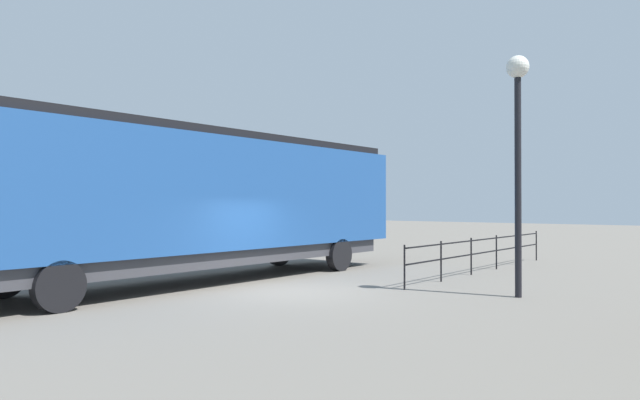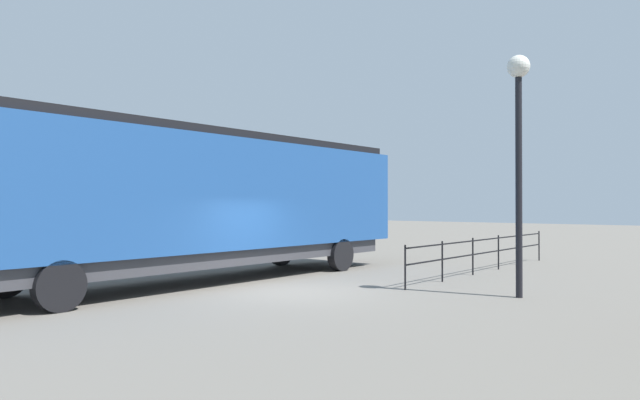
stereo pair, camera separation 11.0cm
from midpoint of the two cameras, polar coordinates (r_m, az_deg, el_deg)
name	(u,v)px [view 2 (the right image)]	position (r m, az deg, el deg)	size (l,w,h in m)	color
ground_plane	(291,292)	(14.95, -2.78, -9.20)	(120.00, 120.00, 0.00)	#666059
locomotive	(216,199)	(17.31, -10.27, 0.11)	(3.14, 15.20, 4.40)	navy
lamp_post	(519,121)	(14.81, 19.57, 7.55)	(0.55, 0.55, 5.93)	black
platform_fence	(486,249)	(19.94, 16.54, -4.74)	(0.05, 10.48, 1.20)	black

